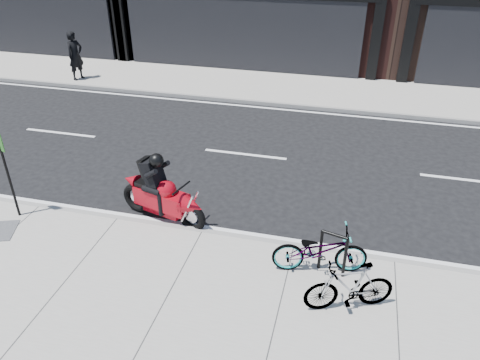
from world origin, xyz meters
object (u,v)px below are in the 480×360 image
(motorcycle, at_px, (165,195))
(bike_rack, at_px, (333,250))
(bicycle_front, at_px, (320,250))
(bicycle_rear, at_px, (349,286))
(sign_post, at_px, (6,168))
(pedestrian, at_px, (75,56))

(motorcycle, bearing_deg, bike_rack, 0.59)
(bicycle_front, bearing_deg, bicycle_rear, -157.96)
(bike_rack, relative_size, sign_post, 0.44)
(bicycle_front, xyz_separation_m, motorcycle, (-3.50, 0.97, 0.08))
(bicycle_rear, height_order, motorcycle, motorcycle)
(bike_rack, height_order, bicycle_rear, bicycle_rear)
(motorcycle, xyz_separation_m, sign_post, (-3.27, -0.77, 0.67))
(bicycle_rear, bearing_deg, motorcycle, -135.15)
(bike_rack, height_order, sign_post, sign_post)
(bike_rack, xyz_separation_m, sign_post, (-7.01, 0.20, 0.69))
(bicycle_front, height_order, sign_post, sign_post)
(bicycle_rear, relative_size, pedestrian, 0.84)
(bike_rack, bearing_deg, bicycle_front, 180.00)
(motorcycle, distance_m, pedestrian, 10.85)
(bicycle_front, distance_m, pedestrian, 14.02)
(motorcycle, height_order, pedestrian, pedestrian)
(pedestrian, bearing_deg, bicycle_rear, -111.91)
(motorcycle, relative_size, sign_post, 1.08)
(motorcycle, height_order, sign_post, sign_post)
(bicycle_front, relative_size, pedestrian, 0.95)
(bicycle_front, height_order, pedestrian, pedestrian)
(bicycle_front, xyz_separation_m, bicycle_rear, (0.58, -0.85, 0.00))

